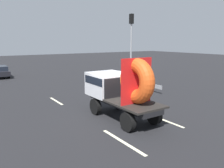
% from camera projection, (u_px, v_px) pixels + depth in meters
% --- Properties ---
extents(ground_plane, '(120.00, 120.00, 0.00)m').
position_uv_depth(ground_plane, '(115.00, 116.00, 12.96)').
color(ground_plane, black).
extents(flatbed_truck, '(2.02, 4.98, 3.42)m').
position_uv_depth(flatbed_truck, '(118.00, 87.00, 12.60)').
color(flatbed_truck, black).
rests_on(flatbed_truck, ground_plane).
extents(traffic_light, '(0.42, 0.36, 6.69)m').
position_uv_depth(traffic_light, '(131.00, 40.00, 21.52)').
color(traffic_light, gray).
rests_on(traffic_light, ground_plane).
extents(guardrail, '(0.10, 10.16, 0.71)m').
position_uv_depth(guardrail, '(124.00, 79.00, 22.23)').
color(guardrail, gray).
rests_on(guardrail, ground_plane).
extents(lane_dash_left_near, '(0.16, 2.98, 0.01)m').
position_uv_depth(lane_dash_left_near, '(123.00, 142.00, 9.71)').
color(lane_dash_left_near, beige).
rests_on(lane_dash_left_near, ground_plane).
extents(lane_dash_left_far, '(0.16, 2.33, 0.01)m').
position_uv_depth(lane_dash_left_far, '(56.00, 101.00, 16.23)').
color(lane_dash_left_far, beige).
rests_on(lane_dash_left_far, ground_plane).
extents(lane_dash_right_near, '(0.16, 2.23, 0.01)m').
position_uv_depth(lane_dash_right_near, '(167.00, 121.00, 12.15)').
color(lane_dash_right_near, beige).
rests_on(lane_dash_right_near, ground_plane).
extents(lane_dash_right_far, '(0.16, 2.21, 0.01)m').
position_uv_depth(lane_dash_right_far, '(93.00, 93.00, 18.73)').
color(lane_dash_right_far, beige).
rests_on(lane_dash_right_far, ground_plane).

